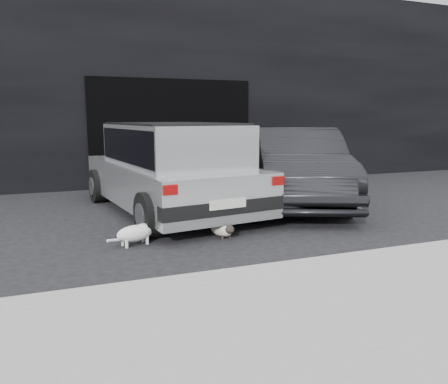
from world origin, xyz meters
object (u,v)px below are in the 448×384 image
object	(u,v)px
second_car	(298,166)
cat_white	(137,232)
silver_hatchback	(171,164)
cat_siamese	(223,230)

from	to	relation	value
second_car	cat_white	bearing A→B (deg)	-129.97
silver_hatchback	second_car	size ratio (longest dim) A/B	1.01
second_car	cat_siamese	size ratio (longest dim) A/B	6.61
cat_white	second_car	bearing A→B (deg)	101.70
silver_hatchback	cat_siamese	distance (m)	2.05
cat_siamese	silver_hatchback	bearing A→B (deg)	-91.88
silver_hatchback	cat_white	xyz separation A→B (m)	(-0.93, -1.82, -0.70)
cat_white	silver_hatchback	bearing A→B (deg)	137.16
second_car	cat_siamese	xyz separation A→B (m)	(-2.29, -1.88, -0.63)
silver_hatchback	cat_white	world-z (taller)	silver_hatchback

